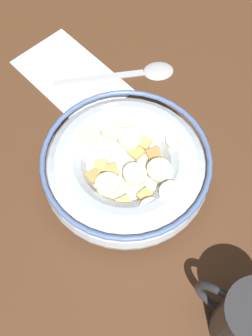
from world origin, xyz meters
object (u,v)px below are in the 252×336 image
object	(u,v)px
cereal_bowl	(126,168)
folded_napkin	(71,76)
coffee_mug	(248,320)
spoon	(141,72)

from	to	relation	value
cereal_bowl	folded_napkin	size ratio (longest dim) A/B	1.24
cereal_bowl	coffee_mug	world-z (taller)	coffee_mug
spoon	cereal_bowl	bearing A→B (deg)	118.22
coffee_mug	spoon	bearing A→B (deg)	-38.94
cereal_bowl	spoon	xyz separation A→B (cm)	(8.01, -14.93, -2.58)
spoon	folded_napkin	world-z (taller)	spoon
spoon	folded_napkin	size ratio (longest dim) A/B	0.86
cereal_bowl	coffee_mug	distance (cm)	21.00
cereal_bowl	spoon	bearing A→B (deg)	-61.78
cereal_bowl	spoon	distance (cm)	17.14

